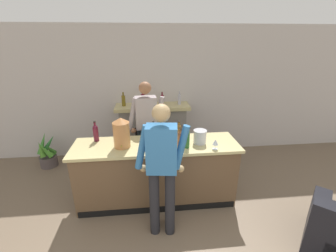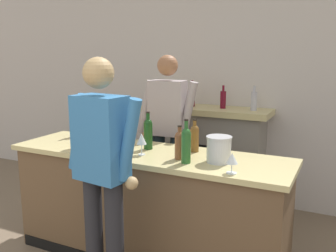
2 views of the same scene
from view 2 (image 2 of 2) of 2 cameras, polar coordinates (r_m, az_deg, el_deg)
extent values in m
cube|color=beige|center=(4.67, 8.77, 5.42)|extent=(12.00, 0.07, 2.75)
cube|color=brown|center=(3.41, -3.17, -12.37)|extent=(2.41, 0.63, 0.95)
cube|color=#C8BA7C|center=(3.24, -3.26, -4.28)|extent=(2.48, 0.70, 0.04)
cube|color=gray|center=(4.63, 5.83, -4.83)|extent=(1.36, 0.44, 1.12)
cube|color=black|center=(4.47, 4.75, -7.33)|extent=(0.75, 0.02, 0.72)
cube|color=#C8BA7C|center=(4.49, 5.89, 2.42)|extent=(1.52, 0.52, 0.07)
cylinder|color=brown|center=(4.70, -0.76, 4.60)|extent=(0.07, 0.07, 0.21)
cylinder|color=brown|center=(4.69, -0.76, 6.30)|extent=(0.03, 0.03, 0.07)
cylinder|color=#5B0D1D|center=(4.54, 3.65, 4.49)|extent=(0.07, 0.07, 0.23)
cylinder|color=#5B0D1D|center=(4.52, 3.67, 6.46)|extent=(0.03, 0.03, 0.08)
cylinder|color=maroon|center=(4.40, 8.39, 3.98)|extent=(0.07, 0.07, 0.20)
cylinder|color=maroon|center=(4.39, 8.44, 5.72)|extent=(0.03, 0.03, 0.07)
cylinder|color=#AFAFBD|center=(4.31, 12.95, 3.69)|extent=(0.07, 0.07, 0.21)
cylinder|color=#AFAFBD|center=(4.29, 13.03, 5.53)|extent=(0.03, 0.03, 0.07)
cylinder|color=#514746|center=(5.70, -16.17, -6.86)|extent=(0.33, 0.33, 0.22)
cylinder|color=#332319|center=(5.67, -16.23, -5.88)|extent=(0.30, 0.30, 0.02)
cone|color=#387A28|center=(5.55, -15.79, -4.39)|extent=(0.17, 0.28, 0.31)
cone|color=#38863F|center=(5.69, -15.39, -3.36)|extent=(0.36, 0.15, 0.43)
cone|color=#428B37|center=(5.73, -16.42, -3.05)|extent=(0.28, 0.28, 0.46)
cone|color=#488328|center=(5.62, -17.29, -4.03)|extent=(0.24, 0.25, 0.33)
cone|color=#458C2B|center=(5.53, -16.82, -4.26)|extent=(0.30, 0.19, 0.35)
cylinder|color=black|center=(2.80, -8.08, -17.76)|extent=(0.13, 0.13, 0.97)
cylinder|color=black|center=(2.92, -11.16, -16.56)|extent=(0.13, 0.13, 0.97)
cube|color=teal|center=(2.59, -10.22, -1.84)|extent=(0.38, 0.26, 0.58)
cylinder|color=teal|center=(2.45, -5.99, -2.17)|extent=(0.20, 0.08, 0.57)
sphere|color=tan|center=(2.55, -5.56, -8.65)|extent=(0.09, 0.09, 0.09)
cylinder|color=teal|center=(2.76, -13.42, -0.91)|extent=(0.20, 0.08, 0.57)
sphere|color=tan|center=(2.85, -12.85, -6.75)|extent=(0.09, 0.09, 0.09)
sphere|color=tan|center=(2.53, -10.57, 7.97)|extent=(0.21, 0.21, 0.21)
cylinder|color=#19272F|center=(4.05, -1.39, -8.08)|extent=(0.13, 0.13, 1.00)
cube|color=black|center=(4.17, -1.74, -14.39)|extent=(0.12, 0.25, 0.07)
cylinder|color=#19272F|center=(3.98, 1.30, -8.43)|extent=(0.13, 0.13, 1.00)
cube|color=black|center=(4.10, 0.92, -14.84)|extent=(0.12, 0.25, 0.07)
cube|color=#A29598|center=(3.83, -0.06, 2.78)|extent=(0.38, 0.25, 0.56)
cylinder|color=#A29598|center=(3.90, -3.32, 2.91)|extent=(0.20, 0.08, 0.57)
sphere|color=#966242|center=(3.93, -3.39, -1.45)|extent=(0.09, 0.09, 0.09)
cylinder|color=#A29598|center=(3.73, 3.12, 2.54)|extent=(0.20, 0.08, 0.57)
sphere|color=#966242|center=(3.77, 2.98, -2.01)|extent=(0.09, 0.09, 0.09)
sphere|color=#966242|center=(3.79, -0.06, 9.22)|extent=(0.21, 0.21, 0.21)
cylinder|color=#BF7A45|center=(3.43, -10.74, 0.01)|extent=(0.24, 0.24, 0.37)
cone|color=#BF7A45|center=(3.39, -10.88, 3.70)|extent=(0.24, 0.24, 0.07)
cylinder|color=#B29333|center=(3.35, -12.08, -2.38)|extent=(0.02, 0.04, 0.02)
cylinder|color=silver|center=(2.93, 7.76, -3.65)|extent=(0.19, 0.19, 0.19)
cylinder|color=silver|center=(2.90, 7.81, -1.69)|extent=(0.20, 0.20, 0.01)
cylinder|color=#245825|center=(2.88, 2.77, -3.36)|extent=(0.07, 0.07, 0.24)
sphere|color=#245825|center=(2.85, 2.79, -1.03)|extent=(0.07, 0.07, 0.07)
cylinder|color=#245825|center=(2.84, 2.80, -0.12)|extent=(0.03, 0.03, 0.09)
cylinder|color=black|center=(2.83, 2.81, 0.92)|extent=(0.03, 0.03, 0.01)
cylinder|color=brown|center=(3.21, 4.06, -2.22)|extent=(0.07, 0.07, 0.20)
sphere|color=brown|center=(3.19, 4.08, -0.51)|extent=(0.07, 0.07, 0.07)
cylinder|color=brown|center=(3.18, 4.09, 0.16)|extent=(0.03, 0.03, 0.08)
cylinder|color=black|center=(3.17, 4.11, 0.94)|extent=(0.03, 0.03, 0.01)
cylinder|color=brown|center=(2.98, 1.77, -3.30)|extent=(0.08, 0.08, 0.19)
sphere|color=brown|center=(2.96, 1.78, -1.53)|extent=(0.07, 0.07, 0.07)
cylinder|color=brown|center=(2.95, 1.78, -0.83)|extent=(0.03, 0.03, 0.07)
cylinder|color=black|center=(2.95, 1.79, -0.02)|extent=(0.03, 0.03, 0.01)
cylinder|color=#174217|center=(3.29, -3.04, -1.56)|extent=(0.08, 0.08, 0.23)
sphere|color=#174217|center=(3.27, -3.07, 0.42)|extent=(0.07, 0.07, 0.07)
cylinder|color=#174217|center=(3.26, -3.07, 1.20)|extent=(0.03, 0.03, 0.09)
cylinder|color=black|center=(3.25, -3.08, 2.09)|extent=(0.03, 0.03, 0.01)
cylinder|color=#541527|center=(3.88, -13.48, 0.04)|extent=(0.08, 0.08, 0.22)
sphere|color=#541527|center=(3.86, -13.55, 1.66)|extent=(0.07, 0.07, 0.07)
cylinder|color=#541527|center=(3.85, -13.58, 2.29)|extent=(0.03, 0.03, 0.09)
cylinder|color=black|center=(3.85, -13.62, 3.01)|extent=(0.03, 0.03, 0.01)
cylinder|color=silver|center=(2.70, 9.66, -7.06)|extent=(0.08, 0.08, 0.01)
cylinder|color=silver|center=(2.69, 9.68, -6.33)|extent=(0.01, 0.01, 0.07)
cone|color=silver|center=(2.67, 9.73, -4.87)|extent=(0.08, 0.08, 0.08)
cylinder|color=silver|center=(3.13, -4.03, -4.37)|extent=(0.06, 0.06, 0.01)
cylinder|color=silver|center=(3.12, -4.04, -3.55)|extent=(0.01, 0.01, 0.09)
cone|color=silver|center=(3.10, -4.06, -1.93)|extent=(0.08, 0.08, 0.09)
camera|label=1|loc=(1.81, -78.84, 22.75)|focal=24.00mm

